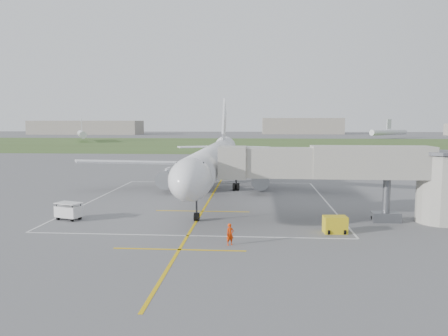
# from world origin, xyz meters

# --- Properties ---
(ground) EXTENTS (700.00, 700.00, 0.00)m
(ground) POSITION_xyz_m (0.00, 0.00, 0.00)
(ground) COLOR #515154
(ground) RESTS_ON ground
(grass_strip) EXTENTS (700.00, 120.00, 0.02)m
(grass_strip) POSITION_xyz_m (0.00, 130.00, 0.01)
(grass_strip) COLOR #405525
(grass_strip) RESTS_ON ground
(apron_markings) EXTENTS (28.20, 60.00, 0.01)m
(apron_markings) POSITION_xyz_m (0.00, -5.82, 0.01)
(apron_markings) COLOR gold
(apron_markings) RESTS_ON ground
(airliner) EXTENTS (38.93, 46.75, 13.52)m
(airliner) POSITION_xyz_m (-0.00, 0.75, 4.39)
(airliner) COLOR silver
(airliner) RESTS_ON ground
(jet_bridge) EXTENTS (23.40, 5.00, 7.20)m
(jet_bridge) POSITION_xyz_m (15.72, -13.50, 4.74)
(jet_bridge) COLOR #A09D91
(jet_bridge) RESTS_ON ground
(gpu_unit) EXTENTS (2.05, 1.53, 1.46)m
(gpu_unit) POSITION_xyz_m (12.44, -18.17, 0.72)
(gpu_unit) COLOR gold
(gpu_unit) RESTS_ON ground
(baggage_cart) EXTENTS (2.75, 2.16, 1.68)m
(baggage_cart) POSITION_xyz_m (-12.44, -14.92, 0.86)
(baggage_cart) COLOR silver
(baggage_cart) RESTS_ON ground
(ramp_worker_nose) EXTENTS (0.74, 0.66, 1.69)m
(ramp_worker_nose) POSITION_xyz_m (3.70, -22.49, 0.85)
(ramp_worker_nose) COLOR red
(ramp_worker_nose) RESTS_ON ground
(ramp_worker_wing) EXTENTS (1.04, 1.10, 1.80)m
(ramp_worker_wing) POSITION_xyz_m (-4.47, 2.82, 0.90)
(ramp_worker_wing) COLOR #FF3A08
(ramp_worker_wing) RESTS_ON ground
(distant_hangars) EXTENTS (345.00, 49.00, 12.00)m
(distant_hangars) POSITION_xyz_m (-16.15, 265.19, 5.17)
(distant_hangars) COLOR gray
(distant_hangars) RESTS_ON ground
(distant_aircraft) EXTENTS (177.34, 75.07, 8.85)m
(distant_aircraft) POSITION_xyz_m (1.04, 170.42, 3.59)
(distant_aircraft) COLOR silver
(distant_aircraft) RESTS_ON ground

